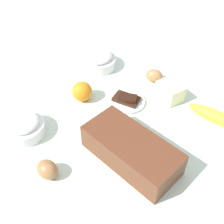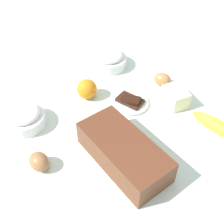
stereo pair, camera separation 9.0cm
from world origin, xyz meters
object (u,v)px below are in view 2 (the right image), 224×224
at_px(orange_fruit, 87,89).
at_px(chocolate_plate, 130,102).
at_px(loaf_pan, 123,151).
at_px(butter_block, 175,97).
at_px(banana, 219,127).
at_px(egg_near_butter, 39,162).
at_px(egg_beside_bowl, 162,79).
at_px(flour_bowl, 108,59).
at_px(sugar_bowl, 24,117).

relative_size(orange_fruit, chocolate_plate, 0.54).
relative_size(loaf_pan, butter_block, 3.18).
xyz_separation_m(banana, egg_near_butter, (-0.24, -0.50, 0.01)).
bearing_deg(butter_block, banana, 1.15).
bearing_deg(egg_near_butter, banana, 63.87).
relative_size(banana, egg_beside_bowl, 2.93).
height_order(flour_bowl, chocolate_plate, flour_bowl).
height_order(sugar_bowl, butter_block, sugar_bowl).
bearing_deg(orange_fruit, egg_beside_bowl, 63.80).
bearing_deg(sugar_bowl, flour_bowl, 101.06).
distance_m(sugar_bowl, egg_beside_bowl, 0.51).
xyz_separation_m(loaf_pan, egg_beside_bowl, (-0.17, 0.35, -0.02)).
height_order(flour_bowl, egg_beside_bowl, flour_bowl).
distance_m(flour_bowl, chocolate_plate, 0.25).
bearing_deg(loaf_pan, egg_beside_bowl, 118.75).
height_order(loaf_pan, egg_near_butter, loaf_pan).
relative_size(banana, egg_near_butter, 2.92).
bearing_deg(flour_bowl, chocolate_plate, -22.17).
bearing_deg(sugar_bowl, banana, 46.70).
bearing_deg(butter_block, flour_bowl, -175.32).
xyz_separation_m(orange_fruit, chocolate_plate, (0.13, 0.09, -0.03)).
relative_size(orange_fruit, egg_beside_bowl, 1.09).
distance_m(butter_block, chocolate_plate, 0.16).
height_order(orange_fruit, butter_block, orange_fruit).
xyz_separation_m(sugar_bowl, butter_block, (0.25, 0.45, -0.00)).
xyz_separation_m(sugar_bowl, chocolate_plate, (0.15, 0.33, -0.02)).
distance_m(flour_bowl, sugar_bowl, 0.43).
height_order(butter_block, chocolate_plate, butter_block).
bearing_deg(chocolate_plate, egg_near_butter, -85.21).
height_order(flour_bowl, banana, flour_bowl).
relative_size(banana, orange_fruit, 2.69).
bearing_deg(egg_beside_bowl, loaf_pan, -64.30).
bearing_deg(flour_bowl, egg_near_butter, -60.87).
height_order(loaf_pan, banana, loaf_pan).
bearing_deg(loaf_pan, orange_fruit, 165.67).
bearing_deg(chocolate_plate, sugar_bowl, -114.38).
bearing_deg(egg_beside_bowl, banana, -8.93).
relative_size(orange_fruit, butter_block, 0.78).
xyz_separation_m(orange_fruit, egg_beside_bowl, (0.13, 0.26, -0.01)).
height_order(butter_block, egg_near_butter, butter_block).
height_order(banana, egg_near_butter, egg_near_butter).
bearing_deg(chocolate_plate, loaf_pan, -47.65).
xyz_separation_m(banana, chocolate_plate, (-0.28, -0.12, -0.01)).
bearing_deg(sugar_bowl, egg_near_butter, -15.33).
bearing_deg(egg_near_butter, flour_bowl, 119.13).
relative_size(flour_bowl, chocolate_plate, 1.12).
bearing_deg(butter_block, loaf_pan, -77.37).
height_order(loaf_pan, butter_block, loaf_pan).
bearing_deg(chocolate_plate, orange_fruit, -145.22).
xyz_separation_m(egg_beside_bowl, chocolate_plate, (0.00, -0.17, -0.01)).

